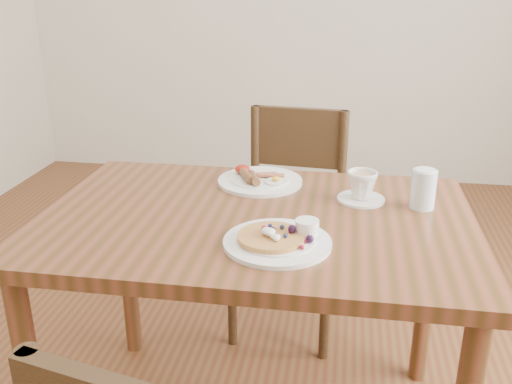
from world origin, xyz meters
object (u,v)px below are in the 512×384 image
dining_table (256,247)px  teacup_saucer (362,187)px  pancake_plate (279,239)px  breakfast_plate (259,180)px  chair_far (291,211)px  water_glass (423,189)px

dining_table → teacup_saucer: (0.29, 0.16, 0.14)m
pancake_plate → breakfast_plate: size_ratio=1.00×
chair_far → breakfast_plate: bearing=84.9°
breakfast_plate → teacup_saucer: 0.34m
breakfast_plate → pancake_plate: bearing=-74.5°
dining_table → chair_far: size_ratio=1.36×
teacup_saucer → water_glass: water_glass is taller
teacup_saucer → water_glass: size_ratio=1.24×
pancake_plate → teacup_saucer: 0.39m
dining_table → water_glass: water_glass is taller
breakfast_plate → chair_far: bearing=79.9°
chair_far → teacup_saucer: chair_far is taller
teacup_saucer → water_glass: (0.17, -0.03, 0.02)m
chair_far → breakfast_plate: size_ratio=3.26×
breakfast_plate → water_glass: size_ratio=2.39×
teacup_saucer → water_glass: bearing=-9.5°
water_glass → teacup_saucer: bearing=170.5°
dining_table → water_glass: bearing=16.0°
chair_far → breakfast_plate: chair_far is taller
chair_far → pancake_plate: 0.86m
dining_table → pancake_plate: size_ratio=4.44×
teacup_saucer → dining_table: bearing=-150.9°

